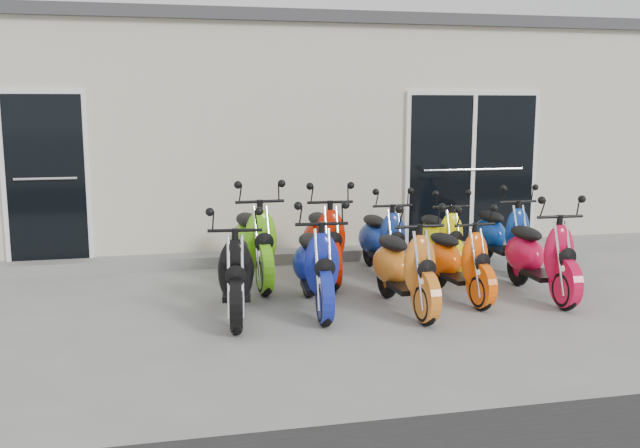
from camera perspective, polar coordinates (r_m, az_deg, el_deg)
The scene contains 16 objects.
ground at distance 7.86m, azimuth 0.97°, elevation -6.11°, with size 80.00×80.00×0.00m, color gray.
building at distance 12.69m, azimuth -4.62°, elevation 7.17°, with size 14.00×6.00×3.20m, color beige.
roof_cap at distance 12.73m, azimuth -4.72°, elevation 14.74°, with size 14.20×6.20×0.16m, color #3F3F42.
front_step at distance 9.76m, azimuth -1.84°, elevation -2.56°, with size 14.00×0.40×0.15m, color gray.
door_left at distance 9.66m, azimuth -21.08°, elevation 3.80°, with size 1.07×0.08×2.22m, color black.
door_right at distance 10.52m, azimuth 12.06°, elevation 4.65°, with size 2.02×0.08×2.22m, color black.
scooter_front_black at distance 7.14m, azimuth -6.74°, elevation -2.88°, with size 0.58×1.60×1.18m, color black, non-canonical shape.
scooter_front_blue at distance 7.34m, azimuth -0.34°, elevation -2.38°, with size 0.59×1.64×1.21m, color #132195, non-canonical shape.
scooter_front_orange_a at distance 7.40m, azimuth 6.81°, elevation -2.49°, with size 0.58×1.59×1.17m, color orange, non-canonical shape.
scooter_front_orange_b at distance 7.95m, azimuth 10.99°, elevation -2.06°, with size 0.54×1.48×1.09m, color #FF5707, non-canonical shape.
scooter_front_red at distance 8.24m, azimuth 17.25°, elevation -1.57°, with size 0.59×1.61×1.19m, color red, non-canonical shape.
scooter_back_green at distance 8.47m, azimuth -5.34°, elevation -0.52°, with size 0.64×1.75×1.29m, color #5EBA13, non-canonical shape.
scooter_back_red at distance 8.66m, azimuth 0.33°, elevation -0.41°, with size 0.61×1.69×1.25m, color #B51400, non-canonical shape.
scooter_back_blue at distance 8.93m, azimuth 5.02°, elevation -0.47°, with size 0.56×1.55×1.15m, color navy, non-canonical shape.
scooter_back_yellow at distance 9.24m, azimuth 9.63°, elevation -0.39°, with size 0.54×1.48×1.09m, color yellow, non-canonical shape.
scooter_back_extra at distance 9.56m, azimuth 14.43°, elevation -0.08°, with size 0.56×1.55×1.15m, color navy, non-canonical shape.
Camera 1 is at (-1.80, -7.35, 2.12)m, focal length 40.00 mm.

